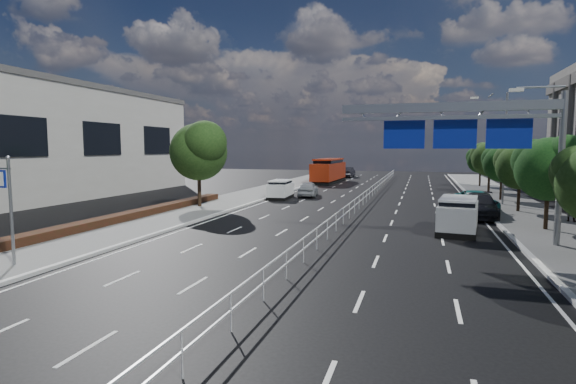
% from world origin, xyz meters
% --- Properties ---
extents(ground, '(160.00, 160.00, 0.00)m').
position_xyz_m(ground, '(0.00, 0.00, 0.00)').
color(ground, black).
rests_on(ground, ground).
extents(kerb_near, '(0.25, 140.00, 0.15)m').
position_xyz_m(kerb_near, '(-9.00, 0.00, 0.07)').
color(kerb_near, silver).
rests_on(kerb_near, ground).
extents(median_fence, '(0.05, 85.00, 1.02)m').
position_xyz_m(median_fence, '(0.00, 22.50, 0.53)').
color(median_fence, silver).
rests_on(median_fence, ground).
extents(hedge_near, '(1.00, 36.00, 0.44)m').
position_xyz_m(hedge_near, '(-13.30, 5.00, 0.36)').
color(hedge_near, black).
rests_on(hedge_near, sidewalk_near).
extents(toilet_sign, '(1.62, 0.18, 4.34)m').
position_xyz_m(toilet_sign, '(-10.95, 0.00, 2.94)').
color(toilet_sign, gray).
rests_on(toilet_sign, ground).
extents(overhead_gantry, '(10.24, 0.38, 7.45)m').
position_xyz_m(overhead_gantry, '(6.74, 10.05, 5.61)').
color(overhead_gantry, gray).
rests_on(overhead_gantry, ground).
extents(streetlight_far, '(2.78, 2.40, 9.00)m').
position_xyz_m(streetlight_far, '(10.50, 26.00, 5.21)').
color(streetlight_far, gray).
rests_on(streetlight_far, ground).
extents(near_building, '(12.00, 38.00, 10.00)m').
position_xyz_m(near_building, '(-30.00, 18.00, 5.00)').
color(near_building, '#BCB7A9').
rests_on(near_building, ground).
extents(near_tree_back, '(4.84, 4.51, 6.69)m').
position_xyz_m(near_tree_back, '(-11.94, 17.97, 4.61)').
color(near_tree_back, black).
rests_on(near_tree_back, ground).
extents(far_tree_d, '(3.85, 3.59, 5.34)m').
position_xyz_m(far_tree_d, '(11.25, 14.48, 3.69)').
color(far_tree_d, black).
rests_on(far_tree_d, ground).
extents(far_tree_e, '(3.63, 3.38, 5.13)m').
position_xyz_m(far_tree_e, '(11.25, 21.98, 3.56)').
color(far_tree_e, black).
rests_on(far_tree_e, ground).
extents(far_tree_f, '(3.52, 3.28, 5.02)m').
position_xyz_m(far_tree_f, '(11.24, 29.48, 3.49)').
color(far_tree_f, black).
rests_on(far_tree_f, ground).
extents(far_tree_g, '(3.96, 3.69, 5.45)m').
position_xyz_m(far_tree_g, '(11.25, 36.98, 3.75)').
color(far_tree_g, black).
rests_on(far_tree_g, ground).
extents(far_tree_h, '(3.41, 3.18, 4.91)m').
position_xyz_m(far_tree_h, '(11.24, 44.48, 3.42)').
color(far_tree_h, black).
rests_on(far_tree_h, ground).
extents(white_minivan, '(1.97, 4.06, 1.72)m').
position_xyz_m(white_minivan, '(-7.91, 25.94, 0.84)').
color(white_minivan, black).
rests_on(white_minivan, ground).
extents(red_bus, '(2.89, 10.95, 3.25)m').
position_xyz_m(red_bus, '(-7.50, 46.24, 1.69)').
color(red_bus, black).
rests_on(red_bus, ground).
extents(near_car_silver, '(2.25, 4.48, 1.46)m').
position_xyz_m(near_car_silver, '(-5.94, 28.56, 0.73)').
color(near_car_silver, '#9A9CA1').
rests_on(near_car_silver, ground).
extents(near_car_dark, '(1.83, 4.98, 1.63)m').
position_xyz_m(near_car_dark, '(-6.91, 58.69, 0.82)').
color(near_car_dark, black).
rests_on(near_car_dark, ground).
extents(silver_minivan, '(2.54, 4.85, 1.93)m').
position_xyz_m(silver_minivan, '(6.50, 12.89, 0.95)').
color(silver_minivan, black).
rests_on(silver_minivan, ground).
extents(parked_car_teal, '(2.93, 5.70, 1.54)m').
position_xyz_m(parked_car_teal, '(8.30, 21.53, 0.77)').
color(parked_car_teal, '#186A6C').
rests_on(parked_car_teal, ground).
extents(parked_car_dark, '(2.54, 5.58, 1.58)m').
position_xyz_m(parked_car_dark, '(8.30, 19.00, 0.79)').
color(parked_car_dark, black).
rests_on(parked_car_dark, ground).
extents(pedestrian_b, '(1.03, 1.02, 1.67)m').
position_xyz_m(pedestrian_b, '(13.40, 17.91, 0.98)').
color(pedestrian_b, gray).
rests_on(pedestrian_b, sidewalk_far).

